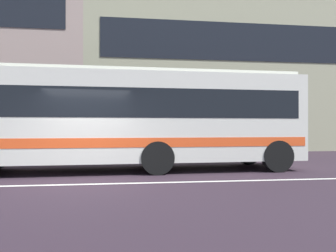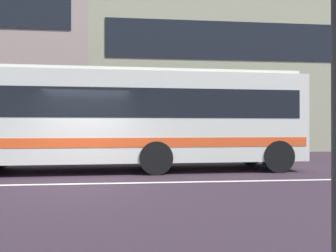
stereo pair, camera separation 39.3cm
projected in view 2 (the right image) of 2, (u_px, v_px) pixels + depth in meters
ground_plane at (79, 184)px, 8.50m from camera, size 160.00×160.00×0.00m
lane_centre_line at (79, 184)px, 8.50m from camera, size 60.00×0.16×0.01m
apartment_block_right at (258, 70)px, 24.05m from camera, size 22.49×8.75×10.93m
transit_bus at (132, 116)px, 11.21m from camera, size 11.12×2.92×3.22m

